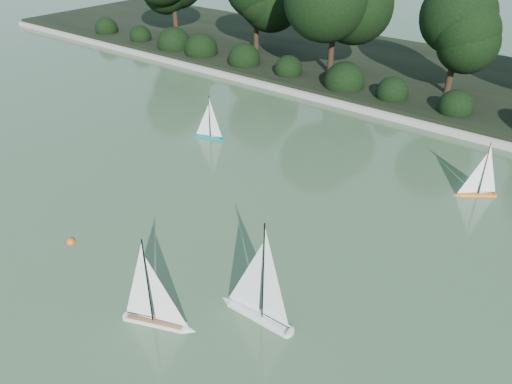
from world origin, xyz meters
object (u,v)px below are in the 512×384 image
sailboat_white_a (254,301)px  sailboat_white_b (160,312)px  race_buoy (71,242)px  sailboat_orange (475,187)px  sailboat_teal (207,131)px

sailboat_white_a → sailboat_white_b: sailboat_white_a is taller
sailboat_white_b → race_buoy: (-2.92, 0.39, -0.26)m
sailboat_white_a → race_buoy: bearing=-170.6°
sailboat_white_b → sailboat_orange: size_ratio=1.24×
sailboat_teal → sailboat_orange: bearing=11.4°
sailboat_white_a → sailboat_teal: sailboat_white_a is taller
sailboat_white_b → sailboat_white_a: bearing=46.2°
sailboat_white_a → sailboat_white_b: bearing=-133.8°
sailboat_white_a → sailboat_teal: (-5.14, 4.47, -0.09)m
sailboat_white_b → sailboat_teal: bearing=126.9°
sailboat_white_a → sailboat_orange: bearing=75.1°
sailboat_white_a → sailboat_orange: (1.55, 5.82, -0.09)m
sailboat_white_b → sailboat_teal: 6.89m
sailboat_teal → race_buoy: size_ratio=7.90×
sailboat_white_b → race_buoy: 2.96m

